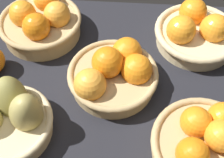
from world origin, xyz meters
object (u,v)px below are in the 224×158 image
(basket_center, at_px, (113,73))
(basket_near_left_pears, at_px, (9,119))
(basket_far_right, at_px, (196,32))
(basket_near_right, at_px, (207,145))
(basket_far_left, at_px, (41,22))

(basket_center, bearing_deg, basket_near_left_pears, -146.67)
(basket_far_right, bearing_deg, basket_near_right, -92.12)
(basket_near_left_pears, bearing_deg, basket_center, 33.33)
(basket_near_right, bearing_deg, basket_center, 139.68)
(basket_near_left_pears, relative_size, basket_near_right, 0.95)
(basket_far_right, bearing_deg, basket_center, -143.27)
(basket_far_right, xyz_separation_m, basket_near_right, (-0.01, -0.36, 0.00))
(basket_near_left_pears, height_order, basket_center, basket_near_left_pears)
(basket_center, bearing_deg, basket_far_left, 142.26)
(basket_near_left_pears, relative_size, basket_center, 0.95)
(basket_near_right, height_order, basket_far_left, same)
(basket_far_right, xyz_separation_m, basket_far_left, (-0.46, 0.00, 0.01))
(basket_center, bearing_deg, basket_near_right, -40.32)
(basket_near_left_pears, bearing_deg, basket_near_right, -4.21)
(basket_far_right, relative_size, basket_near_right, 1.03)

